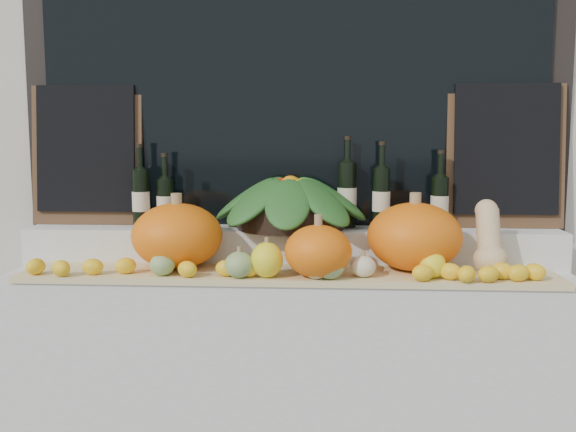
% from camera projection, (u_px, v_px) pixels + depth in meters
% --- Properties ---
extents(display_sill, '(2.30, 0.55, 0.88)m').
position_uv_depth(display_sill, '(289.00, 373.00, 2.71)').
color(display_sill, silver).
rests_on(display_sill, ground).
extents(rear_tier, '(2.30, 0.25, 0.16)m').
position_uv_depth(rear_tier, '(291.00, 246.00, 2.79)').
color(rear_tier, silver).
rests_on(rear_tier, display_sill).
extents(straw_bedding, '(2.10, 0.32, 0.02)m').
position_uv_depth(straw_bedding, '(287.00, 275.00, 2.53)').
color(straw_bedding, tan).
rests_on(straw_bedding, display_sill).
extents(pumpkin_left, '(0.37, 0.37, 0.26)m').
position_uv_depth(pumpkin_left, '(177.00, 236.00, 2.58)').
color(pumpkin_left, orange).
rests_on(pumpkin_left, straw_bedding).
extents(pumpkin_right, '(0.48, 0.48, 0.27)m').
position_uv_depth(pumpkin_right, '(414.00, 237.00, 2.54)').
color(pumpkin_right, orange).
rests_on(pumpkin_right, straw_bedding).
extents(pumpkin_center, '(0.32, 0.32, 0.20)m').
position_uv_depth(pumpkin_center, '(318.00, 251.00, 2.42)').
color(pumpkin_center, orange).
rests_on(pumpkin_center, straw_bedding).
extents(butternut_squash, '(0.13, 0.20, 0.28)m').
position_uv_depth(butternut_squash, '(489.00, 241.00, 2.49)').
color(butternut_squash, '#D8B37F').
rests_on(butternut_squash, straw_bedding).
extents(decorative_gourds, '(1.12, 0.15, 0.16)m').
position_uv_depth(decorative_gourds, '(297.00, 264.00, 2.41)').
color(decorative_gourds, '#2A651E').
rests_on(decorative_gourds, straw_bedding).
extents(lemon_heap, '(2.20, 0.16, 0.06)m').
position_uv_depth(lemon_heap, '(285.00, 270.00, 2.41)').
color(lemon_heap, yellow).
rests_on(lemon_heap, straw_bedding).
extents(produce_bowl, '(0.70, 0.70, 0.24)m').
position_uv_depth(produce_bowl, '(290.00, 202.00, 2.75)').
color(produce_bowl, black).
rests_on(produce_bowl, rear_tier).
extents(wine_bottle_far_left, '(0.08, 0.08, 0.36)m').
position_uv_depth(wine_bottle_far_left, '(141.00, 198.00, 2.78)').
color(wine_bottle_far_left, black).
rests_on(wine_bottle_far_left, rear_tier).
extents(wine_bottle_near_left, '(0.08, 0.08, 0.32)m').
position_uv_depth(wine_bottle_near_left, '(165.00, 202.00, 2.79)').
color(wine_bottle_near_left, black).
rests_on(wine_bottle_near_left, rear_tier).
extents(wine_bottle_tall, '(0.08, 0.08, 0.40)m').
position_uv_depth(wine_bottle_tall, '(347.00, 194.00, 2.79)').
color(wine_bottle_tall, black).
rests_on(wine_bottle_tall, rear_tier).
extents(wine_bottle_near_right, '(0.08, 0.08, 0.37)m').
position_uv_depth(wine_bottle_near_right, '(381.00, 198.00, 2.73)').
color(wine_bottle_near_right, black).
rests_on(wine_bottle_near_right, rear_tier).
extents(wine_bottle_far_right, '(0.08, 0.08, 0.34)m').
position_uv_depth(wine_bottle_far_right, '(440.00, 202.00, 2.73)').
color(wine_bottle_far_right, black).
rests_on(wine_bottle_far_right, rear_tier).
extents(chalkboard_left, '(0.50, 0.08, 0.62)m').
position_uv_depth(chalkboard_left, '(86.00, 152.00, 2.86)').
color(chalkboard_left, '#4C331E').
rests_on(chalkboard_left, rear_tier).
extents(chalkboard_right, '(0.50, 0.08, 0.62)m').
position_uv_depth(chalkboard_right, '(506.00, 153.00, 2.75)').
color(chalkboard_right, '#4C331E').
rests_on(chalkboard_right, rear_tier).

